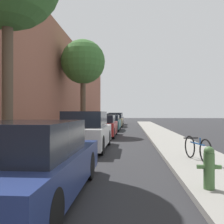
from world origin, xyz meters
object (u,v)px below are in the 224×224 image
(parked_car_red, at_px, (102,126))
(bicycle, at_px, (197,149))
(parked_car_champagne, at_px, (114,120))
(street_tree_far, at_px, (83,62))
(parked_car_white, at_px, (86,132))
(parked_car_navy, at_px, (28,163))
(parked_car_grey, at_px, (116,119))
(parked_car_teal, at_px, (109,123))
(fire_hydrant, at_px, (209,167))

(parked_car_red, height_order, bicycle, parked_car_red)
(parked_car_champagne, bearing_deg, street_tree_far, -98.63)
(parked_car_white, bearing_deg, street_tree_far, 101.69)
(parked_car_champagne, bearing_deg, bicycle, -79.71)
(parked_car_navy, xyz_separation_m, parked_car_grey, (-0.15, 27.99, 0.08))
(parked_car_grey, bearing_deg, parked_car_teal, -89.79)
(parked_car_navy, distance_m, parked_car_teal, 17.23)
(fire_hydrant, xyz_separation_m, bicycle, (0.48, 2.71, -0.04))
(bicycle, bearing_deg, parked_car_champagne, 88.56)
(fire_hydrant, relative_size, bicycle, 0.47)
(parked_car_champagne, relative_size, parked_car_grey, 1.02)
(parked_car_navy, bearing_deg, parked_car_white, 90.58)
(street_tree_far, xyz_separation_m, bicycle, (5.08, -9.79, -4.42))
(parked_car_red, bearing_deg, parked_car_teal, 90.58)
(parked_car_white, xyz_separation_m, parked_car_red, (0.01, 5.61, -0.07))
(parked_car_teal, relative_size, parked_car_grey, 1.16)
(parked_car_white, bearing_deg, parked_car_champagne, 89.81)
(parked_car_teal, relative_size, bicycle, 2.93)
(parked_car_champagne, xyz_separation_m, parked_car_grey, (-0.14, 5.16, 0.03))
(parked_car_teal, distance_m, street_tree_far, 6.21)
(parked_car_white, height_order, parked_car_grey, parked_car_white)
(parked_car_champagne, height_order, fire_hydrant, parked_car_champagne)
(fire_hydrant, bearing_deg, street_tree_far, 110.20)
(parked_car_teal, bearing_deg, parked_car_navy, -89.65)
(parked_car_teal, height_order, street_tree_far, street_tree_far)
(parked_car_grey, xyz_separation_m, street_tree_far, (-1.36, -15.06, 4.17))
(parked_car_teal, distance_m, fire_hydrant, 17.10)
(parked_car_champagne, bearing_deg, parked_car_navy, -89.99)
(bicycle, bearing_deg, street_tree_far, 105.70)
(parked_car_navy, height_order, parked_car_white, parked_car_white)
(parked_car_teal, bearing_deg, fire_hydrant, -79.22)
(parked_car_white, xyz_separation_m, street_tree_far, (-1.45, 6.99, 4.17))
(parked_car_red, height_order, parked_car_champagne, parked_car_champagne)
(parked_car_white, relative_size, parked_car_grey, 1.07)
(parked_car_navy, height_order, parked_car_teal, parked_car_navy)
(parked_car_grey, bearing_deg, street_tree_far, -95.16)
(parked_car_champagne, relative_size, street_tree_far, 0.65)
(parked_car_navy, distance_m, parked_car_red, 11.55)
(parked_car_grey, distance_m, fire_hydrant, 27.74)
(parked_car_champagne, bearing_deg, parked_car_red, -90.24)
(parked_car_teal, xyz_separation_m, bicycle, (3.68, -14.09, -0.16))
(parked_car_red, relative_size, parked_car_grey, 1.05)
(parked_car_red, bearing_deg, parked_car_navy, -89.76)
(parked_car_champagne, xyz_separation_m, street_tree_far, (-1.50, -9.90, 4.21))
(street_tree_far, distance_m, fire_hydrant, 14.01)
(parked_car_navy, height_order, street_tree_far, street_tree_far)
(parked_car_navy, bearing_deg, parked_car_champagne, 90.01)
(parked_car_white, height_order, bicycle, parked_car_white)
(parked_car_white, bearing_deg, parked_car_grey, 90.22)
(street_tree_far, bearing_deg, parked_car_white, -78.31)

